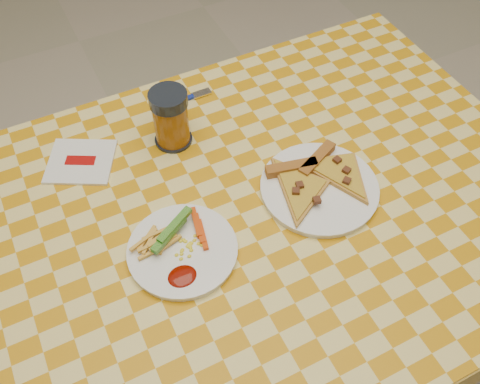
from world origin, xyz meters
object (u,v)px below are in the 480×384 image
object	(u,v)px
plate_right	(319,189)
drink_glass	(171,118)
table	(240,235)
plate_left	(183,251)

from	to	relation	value
plate_right	drink_glass	world-z (taller)	drink_glass
plate_right	drink_glass	bearing A→B (deg)	128.70
plate_right	drink_glass	distance (m)	0.34
table	drink_glass	size ratio (longest dim) A/B	9.74
plate_left	plate_right	world-z (taller)	same
plate_left	plate_right	distance (m)	0.30
plate_left	plate_right	size ratio (longest dim) A/B	0.86
plate_left	plate_right	bearing A→B (deg)	2.58
table	plate_right	world-z (taller)	plate_right
table	drink_glass	world-z (taller)	drink_glass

